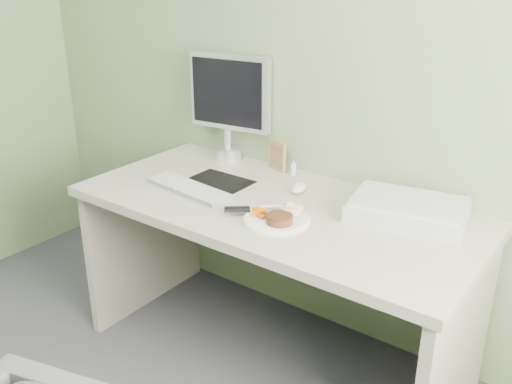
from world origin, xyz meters
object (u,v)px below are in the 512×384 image
Objects in this scene: plate at (277,220)px; scanner at (408,211)px; desk at (275,245)px; monitor at (229,101)px.

plate is 0.48m from scanner.
desk is 6.57× the size of plate.
monitor reaches higher than scanner.
monitor is (-0.48, 0.31, 0.46)m from desk.
desk is 3.85× the size of scanner.
monitor reaches higher than desk.
scanner reaches higher than desk.
desk is at bearing 126.17° from plate.
desk is 0.73m from monitor.
desk is at bearing -40.90° from monitor.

